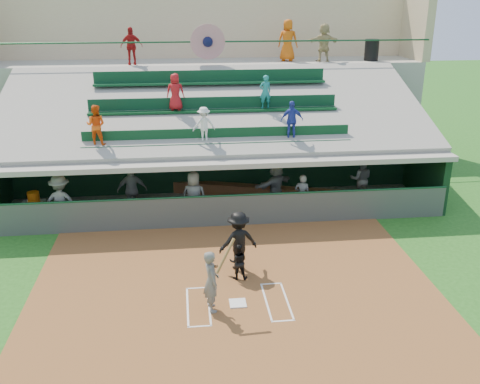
{
  "coord_description": "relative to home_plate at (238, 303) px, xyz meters",
  "views": [
    {
      "loc": [
        -1.28,
        -11.91,
        7.6
      ],
      "look_at": [
        0.45,
        3.5,
        1.8
      ],
      "focal_mm": 40.0,
      "sensor_mm": 36.0,
      "label": 1
    }
  ],
  "objects": [
    {
      "name": "catcher",
      "position": [
        0.16,
        1.31,
        0.51
      ],
      "size": [
        0.55,
        0.46,
        1.05
      ],
      "primitive_type": "imported",
      "rotation": [
        0.0,
        0.0,
        3.02
      ],
      "color": "black",
      "rests_on": "dirt_slab"
    },
    {
      "name": "dugout_bench",
      "position": [
        -0.16,
        8.12,
        0.23
      ],
      "size": [
        14.53,
        5.04,
        0.45
      ],
      "primitive_type": "cube",
      "rotation": [
        0.0,
        0.0,
        -0.31
      ],
      "color": "brown",
      "rests_on": "dugout_floor"
    },
    {
      "name": "trash_bin",
      "position": [
        7.67,
        12.85,
        5.05
      ],
      "size": [
        0.65,
        0.65,
        0.97
      ],
      "primitive_type": "cylinder",
      "color": "black",
      "rests_on": "concourse_slab"
    },
    {
      "name": "water_cooler",
      "position": [
        -6.48,
        6.08,
        0.89
      ],
      "size": [
        0.41,
        0.41,
        0.41
      ],
      "primitive_type": "cylinder",
      "color": "#D25D0C",
      "rests_on": "white_table"
    },
    {
      "name": "concourse_staff_b",
      "position": [
        3.75,
        13.15,
        5.5
      ],
      "size": [
        1.07,
        0.88,
        1.87
      ],
      "primitive_type": "imported",
      "rotation": [
        0.0,
        0.0,
        2.78
      ],
      "color": "#C8530B",
      "rests_on": "concourse_slab"
    },
    {
      "name": "grandstand",
      "position": [
        -0.01,
        10.51,
        2.23
      ],
      "size": [
        20.4,
        10.4,
        7.8
      ],
      "color": "#4B4F4A",
      "rests_on": "ground"
    },
    {
      "name": "home_plate",
      "position": [
        0.0,
        0.0,
        0.0
      ],
      "size": [
        0.43,
        0.43,
        0.03
      ],
      "primitive_type": "cube",
      "color": "white",
      "rests_on": "dirt_slab"
    },
    {
      "name": "batters_box_chalk",
      "position": [
        0.0,
        0.0,
        -0.01
      ],
      "size": [
        2.65,
        1.85,
        0.01
      ],
      "color": "silver",
      "rests_on": "dirt_slab"
    },
    {
      "name": "dugout_player_f",
      "position": [
        5.48,
        6.77,
        0.87
      ],
      "size": [
        0.97,
        0.84,
        1.72
      ],
      "primitive_type": "imported",
      "rotation": [
        0.0,
        0.0,
        2.89
      ],
      "color": "#5C5F5A",
      "rests_on": "dugout_floor"
    },
    {
      "name": "dugout_player_a",
      "position": [
        -5.42,
        5.44,
        0.94
      ],
      "size": [
        1.25,
        0.76,
        1.88
      ],
      "primitive_type": "imported",
      "rotation": [
        0.0,
        0.0,
        3.09
      ],
      "color": "#595C57",
      "rests_on": "dugout_floor"
    },
    {
      "name": "dirt_slab",
      "position": [
        0.0,
        0.5,
        -0.03
      ],
      "size": [
        11.0,
        9.0,
        0.02
      ],
      "primitive_type": "cube",
      "color": "brown",
      "rests_on": "ground"
    },
    {
      "name": "concourse_staff_c",
      "position": [
        5.37,
        12.82,
        5.42
      ],
      "size": [
        1.6,
        0.55,
        1.71
      ],
      "primitive_type": "imported",
      "rotation": [
        0.0,
        0.0,
        3.17
      ],
      "color": "tan",
      "rests_on": "concourse_slab"
    },
    {
      "name": "dugout_player_e",
      "position": [
        2.92,
        5.55,
        0.78
      ],
      "size": [
        0.66,
        0.55,
        1.54
      ],
      "primitive_type": "imported",
      "rotation": [
        0.0,
        0.0,
        2.76
      ],
      "color": "#61635E",
      "rests_on": "dugout_floor"
    },
    {
      "name": "home_umpire",
      "position": [
        0.23,
        1.9,
        0.87
      ],
      "size": [
        1.26,
        0.9,
        1.77
      ],
      "primitive_type": "imported",
      "rotation": [
        0.0,
        0.0,
        3.37
      ],
      "color": "black",
      "rests_on": "dirt_slab"
    },
    {
      "name": "dugout_floor",
      "position": [
        0.0,
        6.75,
        -0.02
      ],
      "size": [
        16.0,
        3.5,
        0.04
      ],
      "primitive_type": "cube",
      "color": "gray",
      "rests_on": "ground"
    },
    {
      "name": "dugout_player_d",
      "position": [
        2.08,
        6.26,
        0.92
      ],
      "size": [
        1.72,
        1.4,
        1.84
      ],
      "primitive_type": "imported",
      "rotation": [
        0.0,
        0.0,
        3.73
      ],
      "color": "#60635D",
      "rests_on": "dugout_floor"
    },
    {
      "name": "concourse_staff_a",
      "position": [
        -3.3,
        12.5,
        5.37
      ],
      "size": [
        0.99,
        0.53,
        1.61
      ],
      "primitive_type": "imported",
      "rotation": [
        0.0,
        0.0,
        3.29
      ],
      "color": "#A51312",
      "rests_on": "concourse_slab"
    },
    {
      "name": "batter_at_plate",
      "position": [
        -0.68,
        -0.18,
        0.81
      ],
      "size": [
        0.87,
        0.75,
        1.95
      ],
      "color": "#555752",
      "rests_on": "dirt_slab"
    },
    {
      "name": "concourse_slab",
      "position": [
        0.0,
        13.5,
        2.26
      ],
      "size": [
        20.0,
        3.0,
        4.6
      ],
      "primitive_type": "cube",
      "color": "#99968B",
      "rests_on": "ground"
    },
    {
      "name": "white_table",
      "position": [
        -6.54,
        6.16,
        0.34
      ],
      "size": [
        0.81,
        0.63,
        0.68
      ],
      "primitive_type": "cube",
      "rotation": [
        0.0,
        0.0,
        0.06
      ],
      "color": "silver",
      "rests_on": "dugout_floor"
    },
    {
      "name": "ground",
      "position": [
        0.0,
        0.0,
        -0.04
      ],
      "size": [
        100.0,
        100.0,
        0.0
      ],
      "primitive_type": "plane",
      "color": "#205818",
      "rests_on": "ground"
    },
    {
      "name": "dugout_player_b",
      "position": [
        -3.13,
        6.39,
        0.91
      ],
      "size": [
        1.09,
        0.52,
        1.81
      ],
      "primitive_type": "imported",
      "rotation": [
        0.0,
        0.0,
        3.21
      ],
      "color": "slate",
      "rests_on": "dugout_floor"
    },
    {
      "name": "dugout_player_c",
      "position": [
        -0.93,
        5.53,
        0.9
      ],
      "size": [
        0.98,
        0.76,
        1.78
      ],
      "primitive_type": "imported",
      "rotation": [
        0.0,
        0.0,
        2.89
      ],
      "color": "#5A5C57",
      "rests_on": "dugout_floor"
    }
  ]
}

